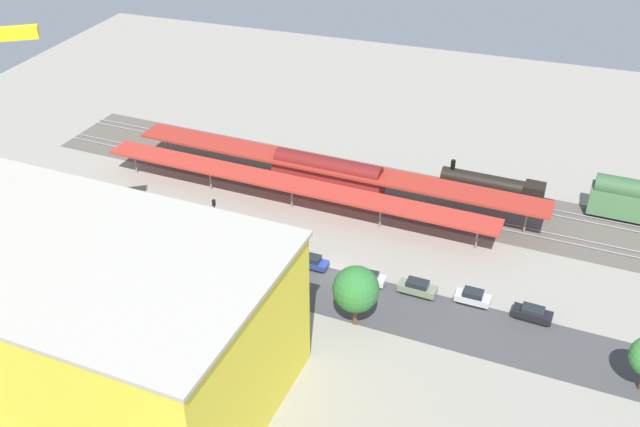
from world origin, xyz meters
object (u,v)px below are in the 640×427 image
Objects in this scene: platform_canopy_far at (331,167)px; parked_car_6 at (215,245)px; parked_car_7 at (169,234)px; box_truck_1 at (215,275)px; locomotive at (497,188)px; construction_building at (73,315)px; freight_coach_far at (328,174)px; parked_car_1 at (473,298)px; parked_car_0 at (532,314)px; parked_car_3 at (368,278)px; box_truck_0 at (80,245)px; parked_car_5 at (258,252)px; parked_car_4 at (311,262)px; street_tree_2 at (101,231)px; street_tree_1 at (143,247)px; traffic_light at (215,215)px; parked_car_2 at (417,288)px; street_tree_3 at (356,289)px; platform_canopy_near at (291,184)px; street_tree_4 at (133,236)px.

platform_canopy_far is 15.56× the size of parked_car_6.
parked_car_7 is 0.51× the size of box_truck_1.
locomotive is 0.40× the size of construction_building.
parked_car_1 is (-24.89, 19.11, -2.26)m from freight_coach_far.
parked_car_0 reaches higher than parked_car_3.
box_truck_0 is (9.01, 7.27, 0.84)m from parked_car_7.
box_truck_0 is (49.74, 32.82, -0.14)m from locomotive.
parked_car_7 is (13.26, 0.05, 0.03)m from parked_car_5.
box_truck_0 is at bearing 46.03° from freight_coach_far.
parked_car_0 is at bearing 148.30° from freight_coach_far.
parked_car_4 is 0.57× the size of street_tree_2.
street_tree_1 is at bearing 168.88° from street_tree_2.
street_tree_2 is 1.16× the size of traffic_light.
box_truck_1 is (30.53, 7.24, 0.94)m from parked_car_1.
parked_car_2 is 14.15m from parked_car_4.
freight_coach_far is at bearing -77.72° from parked_car_4.
parked_car_7 is 0.60× the size of street_tree_2.
construction_building is 5.42× the size of street_tree_3.
parked_car_0 is 0.61× the size of street_tree_3.
box_truck_1 is (2.52, 7.34, 0.98)m from parked_car_5.
locomotive is at bearing -144.14° from traffic_light.
box_truck_0 is at bearing 43.00° from platform_canopy_near.
box_truck_0 is at bearing -50.17° from construction_building.
parked_car_7 is 0.70× the size of traffic_light.
parked_car_1 is 45.36m from construction_building.
box_truck_0 is (29.46, 7.60, 0.87)m from parked_car_4.
parked_car_1 is at bearing -171.83° from box_truck_0.
box_truck_0 is at bearing -10.47° from street_tree_2.
platform_canopy_near is at bearing -137.00° from box_truck_0.
locomotive is at bearing -115.39° from parked_car_3.
locomotive is 2.09× the size of street_tree_1.
street_tree_1 is at bearing 19.08° from parked_car_3.
box_truck_0 is at bearing -0.06° from box_truck_1.
parked_car_3 is 0.88× the size of parked_car_7.
freight_coach_far is at bearing -118.00° from traffic_light.
platform_canopy_near is at bearing -99.06° from construction_building.
parked_car_5 is at bearing -108.96° from box_truck_1.
construction_building is at bearing 74.85° from freight_coach_far.
traffic_light reaches higher than parked_car_5.
parked_car_7 is (40.74, 25.55, -0.98)m from locomotive.
parked_car_3 is 15.15m from parked_car_5.
parked_car_7 is at bearing -34.18° from box_truck_1.
traffic_light reaches higher than platform_canopy_near.
freight_coach_far is 3.79× the size of parked_car_5.
street_tree_3 is (-18.28, 1.04, 3.32)m from box_truck_1.
freight_coach_far is 31.73m from street_tree_4.
street_tree_2 reaches higher than parked_car_6.
parked_car_3 is at bearing 1.73° from parked_car_1.
parked_car_0 is at bearing 179.21° from parked_car_7.
platform_canopy_near is 14.09× the size of parked_car_1.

